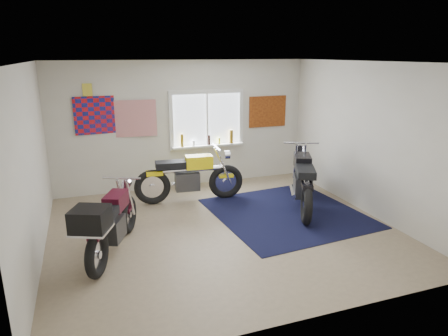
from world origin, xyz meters
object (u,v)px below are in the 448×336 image
object	(u,v)px
navy_rug	(287,213)
yellow_triumph	(189,178)
black_chrome_bike	(302,182)
maroon_tourer	(109,223)

from	to	relation	value
navy_rug	yellow_triumph	distance (m)	2.00
black_chrome_bike	maroon_tourer	bearing A→B (deg)	127.23
navy_rug	black_chrome_bike	bearing A→B (deg)	23.79
black_chrome_bike	maroon_tourer	distance (m)	3.65
black_chrome_bike	maroon_tourer	world-z (taller)	black_chrome_bike
black_chrome_bike	maroon_tourer	xyz separation A→B (m)	(-3.56, -0.80, 0.02)
navy_rug	maroon_tourer	size ratio (longest dim) A/B	1.36
navy_rug	maroon_tourer	world-z (taller)	maroon_tourer
navy_rug	black_chrome_bike	xyz separation A→B (m)	(0.40, 0.18, 0.50)
yellow_triumph	maroon_tourer	xyz separation A→B (m)	(-1.64, -1.84, 0.04)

